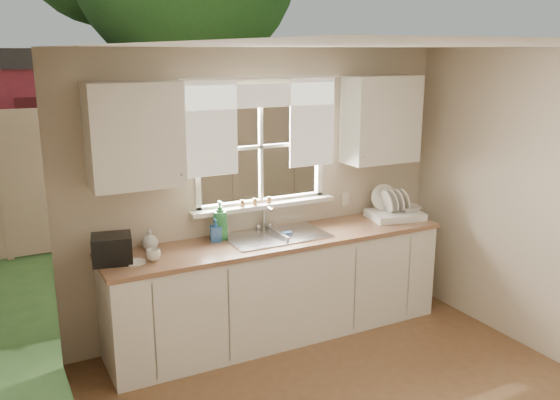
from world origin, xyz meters
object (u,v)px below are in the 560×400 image
soap_bottle_a (220,220)px  cup (153,255)px  dish_rack (394,211)px  black_appliance (112,249)px

soap_bottle_a → cup: bearing=-153.7°
dish_rack → cup: bearing=-177.8°
dish_rack → black_appliance: size_ratio=1.88×
cup → black_appliance: size_ratio=0.39×
dish_rack → cup: size_ratio=4.88×
soap_bottle_a → cup: (-0.65, -0.25, -0.12)m
dish_rack → cup: dish_rack is taller
cup → soap_bottle_a: bearing=1.6°
dish_rack → soap_bottle_a: (-1.72, 0.16, 0.10)m
soap_bottle_a → black_appliance: (-0.94, -0.15, -0.06)m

